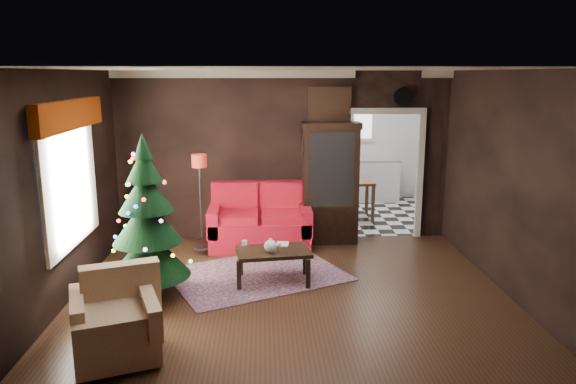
{
  "coord_description": "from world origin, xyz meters",
  "views": [
    {
      "loc": [
        -0.33,
        -6.38,
        2.75
      ],
      "look_at": [
        0.0,
        0.9,
        1.15
      ],
      "focal_mm": 33.73,
      "sensor_mm": 36.0,
      "label": 1
    }
  ],
  "objects_px": {
    "armchair": "(114,316)",
    "curio_cabinet": "(330,186)",
    "loveseat": "(260,216)",
    "floor_lamp": "(201,202)",
    "wall_clock": "(403,97)",
    "coffee_table": "(273,266)",
    "kitchen_table": "(354,199)",
    "christmas_tree": "(147,217)",
    "teapot": "(270,246)"
  },
  "relations": [
    {
      "from": "armchair",
      "to": "curio_cabinet",
      "type": "bearing_deg",
      "value": 36.42
    },
    {
      "from": "loveseat",
      "to": "curio_cabinet",
      "type": "height_order",
      "value": "curio_cabinet"
    },
    {
      "from": "floor_lamp",
      "to": "wall_clock",
      "type": "distance_m",
      "value": 3.68
    },
    {
      "from": "coffee_table",
      "to": "wall_clock",
      "type": "bearing_deg",
      "value": 42.21
    },
    {
      "from": "loveseat",
      "to": "curio_cabinet",
      "type": "bearing_deg",
      "value": 10.83
    },
    {
      "from": "loveseat",
      "to": "kitchen_table",
      "type": "height_order",
      "value": "loveseat"
    },
    {
      "from": "christmas_tree",
      "to": "coffee_table",
      "type": "bearing_deg",
      "value": 16.6
    },
    {
      "from": "christmas_tree",
      "to": "teapot",
      "type": "relative_size",
      "value": 9.79
    },
    {
      "from": "christmas_tree",
      "to": "kitchen_table",
      "type": "xyz_separation_m",
      "value": [
        3.16,
        3.67,
        -0.68
      ]
    },
    {
      "from": "christmas_tree",
      "to": "armchair",
      "type": "xyz_separation_m",
      "value": [
        -0.04,
        -1.49,
        -0.59
      ]
    },
    {
      "from": "christmas_tree",
      "to": "kitchen_table",
      "type": "relative_size",
      "value": 2.56
    },
    {
      "from": "curio_cabinet",
      "to": "armchair",
      "type": "xyz_separation_m",
      "value": [
        -2.54,
        -3.73,
        -0.49
      ]
    },
    {
      "from": "loveseat",
      "to": "christmas_tree",
      "type": "height_order",
      "value": "christmas_tree"
    },
    {
      "from": "coffee_table",
      "to": "kitchen_table",
      "type": "distance_m",
      "value": 3.6
    },
    {
      "from": "curio_cabinet",
      "to": "wall_clock",
      "type": "height_order",
      "value": "wall_clock"
    },
    {
      "from": "curio_cabinet",
      "to": "armchair",
      "type": "height_order",
      "value": "curio_cabinet"
    },
    {
      "from": "loveseat",
      "to": "teapot",
      "type": "height_order",
      "value": "loveseat"
    },
    {
      "from": "kitchen_table",
      "to": "teapot",
      "type": "bearing_deg",
      "value": -116.52
    },
    {
      "from": "curio_cabinet",
      "to": "teapot",
      "type": "bearing_deg",
      "value": -118.04
    },
    {
      "from": "loveseat",
      "to": "coffee_table",
      "type": "relative_size",
      "value": 1.75
    },
    {
      "from": "armchair",
      "to": "coffee_table",
      "type": "relative_size",
      "value": 0.86
    },
    {
      "from": "christmas_tree",
      "to": "teapot",
      "type": "distance_m",
      "value": 1.63
    },
    {
      "from": "loveseat",
      "to": "coffee_table",
      "type": "distance_m",
      "value": 1.6
    },
    {
      "from": "floor_lamp",
      "to": "teapot",
      "type": "bearing_deg",
      "value": -51.37
    },
    {
      "from": "loveseat",
      "to": "armchair",
      "type": "relative_size",
      "value": 2.03
    },
    {
      "from": "teapot",
      "to": "curio_cabinet",
      "type": "bearing_deg",
      "value": 61.96
    },
    {
      "from": "floor_lamp",
      "to": "kitchen_table",
      "type": "xyz_separation_m",
      "value": [
        2.7,
        2.01,
        -0.46
      ]
    },
    {
      "from": "loveseat",
      "to": "armchair",
      "type": "bearing_deg",
      "value": -111.61
    },
    {
      "from": "floor_lamp",
      "to": "armchair",
      "type": "bearing_deg",
      "value": -98.86
    },
    {
      "from": "loveseat",
      "to": "armchair",
      "type": "xyz_separation_m",
      "value": [
        -1.39,
        -3.51,
        -0.04
      ]
    },
    {
      "from": "teapot",
      "to": "kitchen_table",
      "type": "bearing_deg",
      "value": 63.48
    },
    {
      "from": "teapot",
      "to": "kitchen_table",
      "type": "height_order",
      "value": "kitchen_table"
    },
    {
      "from": "loveseat",
      "to": "wall_clock",
      "type": "relative_size",
      "value": 5.31
    },
    {
      "from": "floor_lamp",
      "to": "christmas_tree",
      "type": "relative_size",
      "value": 0.77
    },
    {
      "from": "kitchen_table",
      "to": "coffee_table",
      "type": "bearing_deg",
      "value": -116.7
    },
    {
      "from": "coffee_table",
      "to": "teapot",
      "type": "distance_m",
      "value": 0.33
    },
    {
      "from": "floor_lamp",
      "to": "armchair",
      "type": "distance_m",
      "value": 3.22
    },
    {
      "from": "christmas_tree",
      "to": "armchair",
      "type": "bearing_deg",
      "value": -91.36
    },
    {
      "from": "loveseat",
      "to": "floor_lamp",
      "type": "bearing_deg",
      "value": -158.41
    },
    {
      "from": "teapot",
      "to": "wall_clock",
      "type": "distance_m",
      "value": 3.53
    },
    {
      "from": "wall_clock",
      "to": "kitchen_table",
      "type": "height_order",
      "value": "wall_clock"
    },
    {
      "from": "coffee_table",
      "to": "kitchen_table",
      "type": "bearing_deg",
      "value": 63.3
    },
    {
      "from": "teapot",
      "to": "wall_clock",
      "type": "xyz_separation_m",
      "value": [
        2.2,
        2.06,
        1.84
      ]
    },
    {
      "from": "armchair",
      "to": "coffee_table",
      "type": "xyz_separation_m",
      "value": [
        1.57,
        1.95,
        -0.23
      ]
    },
    {
      "from": "curio_cabinet",
      "to": "coffee_table",
      "type": "relative_size",
      "value": 1.95
    },
    {
      "from": "curio_cabinet",
      "to": "armchair",
      "type": "distance_m",
      "value": 4.54
    },
    {
      "from": "curio_cabinet",
      "to": "christmas_tree",
      "type": "height_order",
      "value": "christmas_tree"
    },
    {
      "from": "coffee_table",
      "to": "teapot",
      "type": "xyz_separation_m",
      "value": [
        -0.04,
        -0.1,
        0.31
      ]
    },
    {
      "from": "loveseat",
      "to": "armchair",
      "type": "distance_m",
      "value": 3.78
    },
    {
      "from": "armchair",
      "to": "teapot",
      "type": "relative_size",
      "value": 4.28
    }
  ]
}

